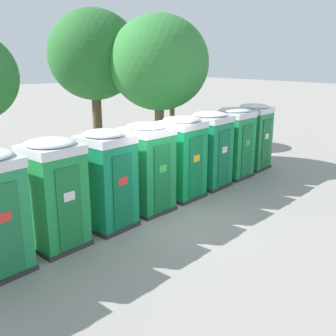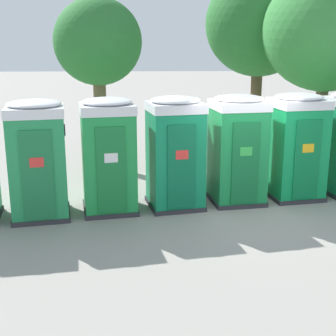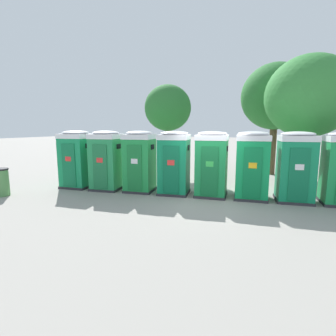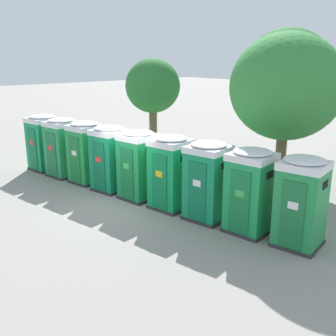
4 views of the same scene
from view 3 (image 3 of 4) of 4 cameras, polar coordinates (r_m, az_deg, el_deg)
name	(u,v)px [view 3 (image 3 of 4)]	position (r m, az deg, el deg)	size (l,w,h in m)	color
ground_plane	(209,200)	(10.01, 9.01, -6.80)	(120.00, 120.00, 0.00)	gray
portapotty_0	(77,159)	(12.39, -19.23, 1.88)	(1.39, 1.36, 2.54)	#2D2D33
portapotty_1	(107,160)	(11.57, -13.23, 1.68)	(1.40, 1.40, 2.54)	#2D2D33
portapotty_2	(140,161)	(11.01, -6.18, 1.51)	(1.36, 1.38, 2.54)	#2D2D33
portapotty_3	(174,162)	(10.53, 1.35, 1.21)	(1.40, 1.41, 2.54)	#2D2D33
portapotty_4	(212,164)	(10.30, 9.49, 0.92)	(1.35, 1.35, 2.54)	#2D2D33
portapotty_5	(252,165)	(10.28, 17.82, 0.60)	(1.38, 1.38, 2.54)	#2D2D33
portapotty_6	(296,167)	(10.48, 26.01, 0.27)	(1.43, 1.41, 2.54)	#2D2D33
street_tree_1	(168,109)	(14.69, -0.04, 12.72)	(2.54, 2.54, 4.97)	brown
street_tree_2	(309,97)	(13.78, 28.36, 13.47)	(3.86, 3.86, 5.88)	brown
street_tree_3	(275,97)	(16.12, 22.35, 14.09)	(3.72, 3.72, 6.16)	brown
trash_can	(1,182)	(12.22, -32.56, -2.60)	(0.59, 0.59, 1.09)	#518C4C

